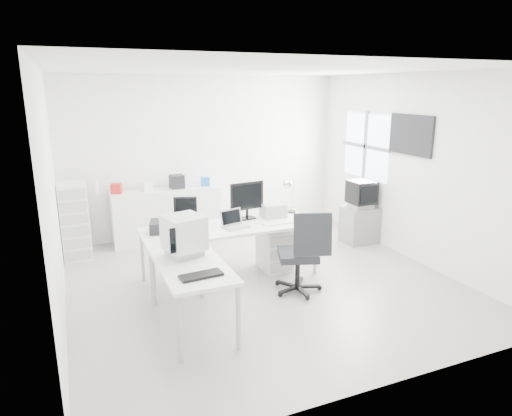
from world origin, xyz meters
name	(u,v)px	position (x,y,z in m)	size (l,w,h in m)	color
floor	(262,282)	(0.00, 0.00, 0.00)	(5.00, 5.00, 0.01)	beige
ceiling	(262,69)	(0.00, 0.00, 2.80)	(5.00, 5.00, 0.01)	white
back_wall	(206,156)	(0.00, 2.50, 1.40)	(5.00, 0.02, 2.80)	white
left_wall	(52,200)	(-2.50, 0.00, 1.40)	(0.02, 5.00, 2.80)	white
right_wall	(414,169)	(2.50, 0.00, 1.40)	(0.02, 5.00, 2.80)	white
window	(366,146)	(2.48, 1.20, 1.60)	(0.02, 1.20, 1.10)	white
wall_picture	(411,135)	(2.47, 0.10, 1.90)	(0.04, 0.90, 0.60)	black
main_desk	(231,252)	(-0.34, 0.31, 0.38)	(2.40, 0.80, 0.75)	silver
side_desk	(192,295)	(-1.19, -0.79, 0.38)	(0.70, 1.40, 0.75)	silver
drawer_pedestal	(275,249)	(0.36, 0.36, 0.30)	(0.40, 0.50, 0.60)	silver
inkjet_printer	(166,226)	(-1.19, 0.41, 0.82)	(0.42, 0.33, 0.15)	black
lcd_monitor_small	(186,212)	(-0.89, 0.56, 0.95)	(0.31, 0.18, 0.39)	black
lcd_monitor_large	(247,200)	(0.01, 0.56, 1.02)	(0.52, 0.21, 0.54)	black
laptop	(236,220)	(-0.29, 0.21, 0.86)	(0.32, 0.33, 0.21)	#B7B7BA
white_keyboard	(278,223)	(0.31, 0.16, 0.76)	(0.42, 0.13, 0.02)	silver
white_mouse	(295,218)	(0.61, 0.21, 0.78)	(0.06, 0.06, 0.06)	silver
laser_printer	(273,210)	(0.41, 0.53, 0.85)	(0.34, 0.29, 0.19)	#A3A3A3
desk_lamp	(292,197)	(0.76, 0.61, 0.99)	(0.16, 0.16, 0.49)	silver
crt_monitor	(184,234)	(-1.19, -0.54, 1.01)	(0.45, 0.45, 0.51)	#B7B7BA
black_keyboard	(201,275)	(-1.19, -1.19, 0.76)	(0.43, 0.17, 0.03)	black
office_chair	(298,251)	(0.31, -0.44, 0.55)	(0.64, 0.64, 1.11)	#25282A
tv_cabinet	(360,225)	(2.22, 0.88, 0.31)	(0.56, 0.46, 0.61)	slate
crt_tv	(361,195)	(2.22, 0.88, 0.84)	(0.50, 0.48, 0.45)	black
sideboard	(167,215)	(-0.80, 2.24, 0.46)	(1.83, 0.46, 0.91)	silver
clutter_box_a	(116,189)	(-1.60, 2.24, 0.99)	(0.16, 0.14, 0.16)	red
clutter_box_b	(147,186)	(-1.10, 2.24, 0.99)	(0.15, 0.13, 0.15)	silver
clutter_box_c	(177,182)	(-0.60, 2.24, 1.03)	(0.23, 0.21, 0.23)	black
clutter_box_d	(205,182)	(-0.10, 2.24, 0.99)	(0.15, 0.13, 0.15)	blue
clutter_bottle	(97,188)	(-1.90, 2.28, 1.02)	(0.07, 0.07, 0.22)	silver
filing_cabinet	(75,221)	(-2.28, 1.97, 0.59)	(0.42, 0.49, 1.19)	silver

